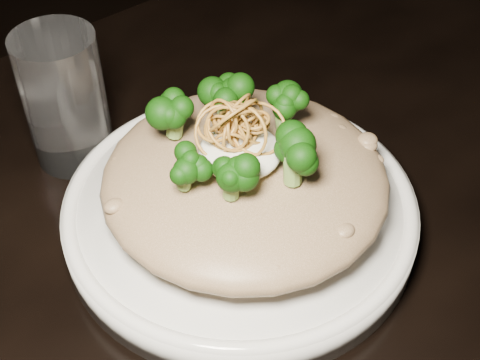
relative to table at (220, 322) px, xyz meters
name	(u,v)px	position (x,y,z in m)	size (l,w,h in m)	color
table	(220,322)	(0.00, 0.00, 0.00)	(1.10, 0.80, 0.75)	black
plate	(240,213)	(0.04, 0.02, 0.10)	(0.30, 0.30, 0.03)	white
risotto	(245,179)	(0.05, 0.02, 0.14)	(0.24, 0.24, 0.05)	brown
broccoli	(236,130)	(0.04, 0.03, 0.19)	(0.12, 0.12, 0.04)	black
cheese	(240,152)	(0.04, 0.02, 0.18)	(0.07, 0.07, 0.02)	white
shallots	(236,118)	(0.04, 0.03, 0.20)	(0.05, 0.05, 0.03)	brown
drinking_glass	(65,100)	(-0.02, 0.20, 0.15)	(0.07, 0.07, 0.13)	white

